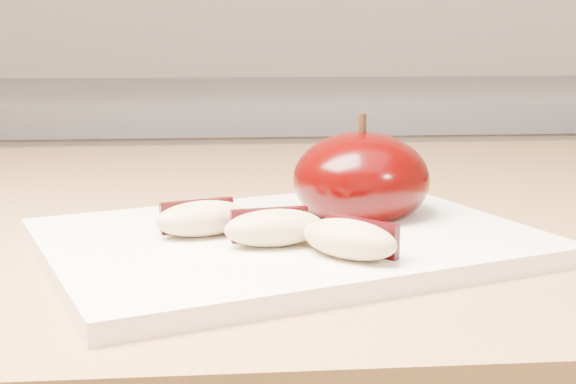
{
  "coord_description": "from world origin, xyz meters",
  "views": [
    {
      "loc": [
        -0.12,
        -0.12,
        1.03
      ],
      "look_at": [
        -0.07,
        0.36,
        0.94
      ],
      "focal_mm": 50.0,
      "sensor_mm": 36.0,
      "label": 1
    }
  ],
  "objects": [
    {
      "name": "apple_wedge_b",
      "position": [
        -0.08,
        0.33,
        0.92
      ],
      "size": [
        0.06,
        0.04,
        0.02
      ],
      "rotation": [
        0.0,
        0.0,
        0.17
      ],
      "color": "#CCB581",
      "rests_on": "cutting_board"
    },
    {
      "name": "apple_wedge_a",
      "position": [
        -0.13,
        0.36,
        0.92
      ],
      "size": [
        0.06,
        0.05,
        0.02
      ],
      "rotation": [
        0.0,
        0.0,
        0.32
      ],
      "color": "#CCB581",
      "rests_on": "cutting_board"
    },
    {
      "name": "apple_wedge_c",
      "position": [
        -0.04,
        0.3,
        0.92
      ],
      "size": [
        0.06,
        0.06,
        0.02
      ],
      "rotation": [
        0.0,
        0.0,
        -0.76
      ],
      "color": "#CCB581",
      "rests_on": "cutting_board"
    },
    {
      "name": "cutting_board",
      "position": [
        -0.07,
        0.36,
        0.91
      ],
      "size": [
        0.34,
        0.3,
        0.01
      ],
      "primitive_type": "cube",
      "rotation": [
        0.0,
        0.0,
        0.35
      ],
      "color": "silver",
      "rests_on": "island_counter"
    },
    {
      "name": "back_cabinet",
      "position": [
        0.0,
        1.2,
        0.47
      ],
      "size": [
        2.4,
        0.62,
        0.94
      ],
      "color": "silver",
      "rests_on": "ground"
    },
    {
      "name": "apple_half",
      "position": [
        -0.02,
        0.41,
        0.93
      ],
      "size": [
        0.1,
        0.1,
        0.08
      ],
      "rotation": [
        0.0,
        0.0,
        -0.13
      ],
      "color": "black",
      "rests_on": "cutting_board"
    }
  ]
}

